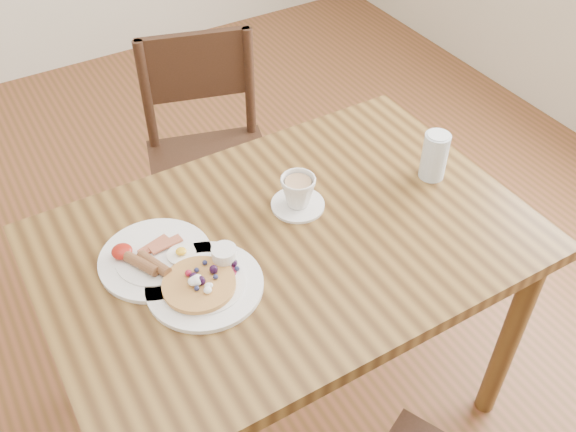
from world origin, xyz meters
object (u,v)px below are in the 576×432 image
object	(u,v)px
pancake_plate	(205,281)
water_glass	(434,156)
teacup_saucer	(298,193)
chair_far	(209,152)
dining_table	(288,264)
breakfast_plate	(154,258)

from	to	relation	value
pancake_plate	water_glass	bearing A→B (deg)	3.72
pancake_plate	teacup_saucer	bearing A→B (deg)	21.26
chair_far	teacup_saucer	xyz separation A→B (m)	(-0.03, -0.65, 0.30)
dining_table	water_glass	bearing A→B (deg)	0.68
chair_far	water_glass	distance (m)	0.87
pancake_plate	teacup_saucer	size ratio (longest dim) A/B	1.93
dining_table	breakfast_plate	distance (m)	0.35
teacup_saucer	water_glass	world-z (taller)	water_glass
teacup_saucer	dining_table	bearing A→B (deg)	-133.22
pancake_plate	breakfast_plate	bearing A→B (deg)	119.13
dining_table	pancake_plate	world-z (taller)	pancake_plate
chair_far	teacup_saucer	size ratio (longest dim) A/B	6.29
breakfast_plate	teacup_saucer	world-z (taller)	teacup_saucer
teacup_saucer	water_glass	bearing A→B (deg)	-11.92
breakfast_plate	water_glass	bearing A→B (deg)	-6.26
dining_table	chair_far	distance (m)	0.76
pancake_plate	dining_table	bearing A→B (deg)	9.42
breakfast_plate	teacup_saucer	bearing A→B (deg)	-0.73
dining_table	chair_far	bearing A→B (deg)	81.52
pancake_plate	chair_far	bearing A→B (deg)	65.48
dining_table	chair_far	xyz separation A→B (m)	(0.11, 0.73, -0.16)
chair_far	teacup_saucer	world-z (taller)	chair_far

